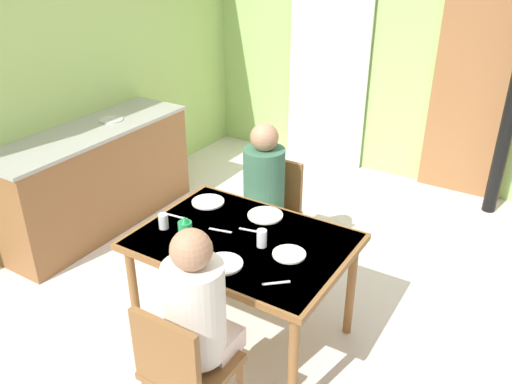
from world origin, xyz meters
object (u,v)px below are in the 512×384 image
chair_near_diner (183,368)px  person_far_diner (263,182)px  kitchen_counter (95,178)px  dining_table (243,250)px  water_bottle_green_near (186,240)px  chair_far_diner (272,209)px  person_near_diner (197,307)px

chair_near_diner → person_far_diner: 1.58m
kitchen_counter → dining_table: size_ratio=1.47×
kitchen_counter → water_bottle_green_near: 2.03m
chair_near_diner → person_far_diner: bearing=106.5°
dining_table → water_bottle_green_near: bearing=-112.4°
dining_table → chair_far_diner: size_ratio=1.46×
dining_table → person_far_diner: (-0.27, 0.68, 0.11)m
kitchen_counter → water_bottle_green_near: bearing=-27.1°
person_far_diner → person_near_diner: bearing=108.1°
person_far_diner → water_bottle_green_near: bearing=96.8°
person_near_diner → water_bottle_green_near: 0.47m
dining_table → chair_near_diner: chair_near_diner is taller
chair_near_diner → person_near_diner: size_ratio=1.13×
person_far_diner → water_bottle_green_near: size_ratio=2.75×
dining_table → person_near_diner: (0.17, -0.68, 0.11)m
water_bottle_green_near → kitchen_counter: bearing=152.9°
kitchen_counter → water_bottle_green_near: water_bottle_green_near is taller
kitchen_counter → chair_far_diner: (1.65, 0.26, 0.05)m
chair_near_diner → kitchen_counter: bearing=146.8°
chair_near_diner → water_bottle_green_near: size_ratio=3.11×
dining_table → person_far_diner: person_far_diner is taller
person_far_diner → chair_near_diner: bearing=106.5°
person_near_diner → kitchen_counter: bearing=149.5°
chair_far_diner → person_near_diner: bearing=106.5°
kitchen_counter → person_near_diner: 2.45m
chair_near_diner → chair_far_diner: bearing=105.2°
chair_near_diner → chair_far_diner: (-0.44, 1.63, 0.00)m
kitchen_counter → chair_near_diner: kitchen_counter is taller
water_bottle_green_near → dining_table: bearing=67.6°
chair_far_diner → person_far_diner: 0.31m
kitchen_counter → person_far_diner: bearing=4.3°
water_bottle_green_near → chair_near_diner: bearing=-55.4°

